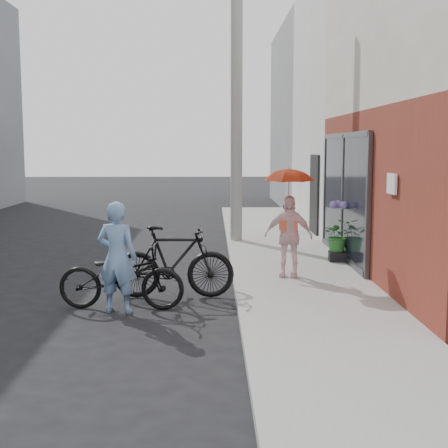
{
  "coord_description": "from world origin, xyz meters",
  "views": [
    {
      "loc": [
        0.53,
        -8.88,
        2.37
      ],
      "look_at": [
        0.72,
        1.24,
        1.1
      ],
      "focal_mm": 50.0,
      "sensor_mm": 36.0,
      "label": 1
    }
  ],
  "objects_px": {
    "planter": "(338,256)",
    "officer": "(117,257)",
    "utility_pole": "(237,98)",
    "bike_left": "(121,277)",
    "kimono_woman": "(288,236)",
    "bike_right": "(174,262)"
  },
  "relations": [
    {
      "from": "officer",
      "to": "bike_left",
      "type": "bearing_deg",
      "value": -85.41
    },
    {
      "from": "bike_left",
      "to": "kimono_woman",
      "type": "xyz_separation_m",
      "value": [
        2.64,
        1.69,
        0.34
      ]
    },
    {
      "from": "utility_pole",
      "to": "bike_left",
      "type": "distance_m",
      "value": 6.95
    },
    {
      "from": "utility_pole",
      "to": "kimono_woman",
      "type": "bearing_deg",
      "value": -80.23
    },
    {
      "from": "officer",
      "to": "planter",
      "type": "xyz_separation_m",
      "value": [
        3.83,
        3.3,
        -0.59
      ]
    },
    {
      "from": "bike_right",
      "to": "kimono_woman",
      "type": "distance_m",
      "value": 2.18
    },
    {
      "from": "planter",
      "to": "officer",
      "type": "bearing_deg",
      "value": -139.24
    },
    {
      "from": "utility_pole",
      "to": "officer",
      "type": "relative_size",
      "value": 4.38
    },
    {
      "from": "utility_pole",
      "to": "planter",
      "type": "xyz_separation_m",
      "value": [
        1.9,
        -2.84,
        -3.29
      ]
    },
    {
      "from": "utility_pole",
      "to": "officer",
      "type": "height_order",
      "value": "utility_pole"
    },
    {
      "from": "officer",
      "to": "bike_left",
      "type": "distance_m",
      "value": 0.36
    },
    {
      "from": "utility_pole",
      "to": "bike_right",
      "type": "bearing_deg",
      "value": -102.64
    },
    {
      "from": "officer",
      "to": "planter",
      "type": "relative_size",
      "value": 4.49
    },
    {
      "from": "utility_pole",
      "to": "kimono_woman",
      "type": "xyz_separation_m",
      "value": [
        0.74,
        -4.27,
        -2.67
      ]
    },
    {
      "from": "bike_left",
      "to": "kimono_woman",
      "type": "height_order",
      "value": "kimono_woman"
    },
    {
      "from": "officer",
      "to": "bike_left",
      "type": "xyz_separation_m",
      "value": [
        0.03,
        0.18,
        -0.32
      ]
    },
    {
      "from": "planter",
      "to": "bike_left",
      "type": "bearing_deg",
      "value": -140.59
    },
    {
      "from": "officer",
      "to": "bike_right",
      "type": "bearing_deg",
      "value": -117.79
    },
    {
      "from": "officer",
      "to": "planter",
      "type": "height_order",
      "value": "officer"
    },
    {
      "from": "bike_left",
      "to": "planter",
      "type": "relative_size",
      "value": 5.17
    },
    {
      "from": "bike_left",
      "to": "bike_right",
      "type": "bearing_deg",
      "value": -41.73
    },
    {
      "from": "utility_pole",
      "to": "officer",
      "type": "xyz_separation_m",
      "value": [
        -1.93,
        -6.14,
        -2.7
      ]
    }
  ]
}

